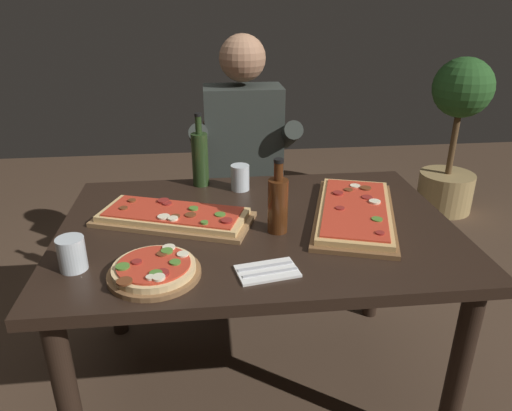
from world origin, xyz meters
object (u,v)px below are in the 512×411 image
(dining_table, at_px, (257,247))
(potted_plant_corner, at_px, (455,131))
(tumbler_near_camera, at_px, (72,256))
(diner_chair, at_px, (243,196))
(pizza_rectangular_left, at_px, (355,212))
(tumbler_far_side, at_px, (240,178))
(wine_bottle_dark, at_px, (278,203))
(oil_bottle_amber, at_px, (200,158))
(pizza_round_far, at_px, (154,270))
(seated_diner, at_px, (244,158))
(pizza_rectangular_front, at_px, (174,216))

(dining_table, height_order, potted_plant_corner, potted_plant_corner)
(tumbler_near_camera, bearing_deg, diner_chair, 61.45)
(pizza_rectangular_left, relative_size, tumbler_far_side, 6.17)
(tumbler_near_camera, height_order, diner_chair, diner_chair)
(pizza_rectangular_left, xyz_separation_m, wine_bottle_dark, (-0.30, -0.09, 0.09))
(oil_bottle_amber, relative_size, potted_plant_corner, 0.28)
(pizza_round_far, relative_size, diner_chair, 0.31)
(oil_bottle_amber, xyz_separation_m, tumbler_near_camera, (-0.38, -0.65, -0.08))
(wine_bottle_dark, distance_m, tumbler_far_side, 0.41)
(dining_table, xyz_separation_m, potted_plant_corner, (1.59, 1.59, -0.04))
(seated_diner, bearing_deg, potted_plant_corner, 28.48)
(dining_table, bearing_deg, diner_chair, 88.91)
(wine_bottle_dark, bearing_deg, tumbler_near_camera, -164.33)
(tumbler_far_side, bearing_deg, wine_bottle_dark, -76.05)
(diner_chair, height_order, seated_diner, seated_diner)
(tumbler_far_side, height_order, potted_plant_corner, potted_plant_corner)
(diner_chair, bearing_deg, pizza_rectangular_front, -111.47)
(wine_bottle_dark, bearing_deg, oil_bottle_amber, 119.16)
(pizza_rectangular_front, relative_size, diner_chair, 0.70)
(wine_bottle_dark, bearing_deg, seated_diner, 93.32)
(dining_table, xyz_separation_m, oil_bottle_amber, (-0.20, 0.41, 0.22))
(diner_chair, bearing_deg, seated_diner, -90.00)
(potted_plant_corner, bearing_deg, wine_bottle_dark, -132.72)
(dining_table, height_order, tumbler_near_camera, tumbler_near_camera)
(dining_table, height_order, diner_chair, diner_chair)
(pizza_rectangular_left, xyz_separation_m, potted_plant_corner, (1.22, 1.56, -0.16))
(pizza_rectangular_left, distance_m, seated_diner, 0.79)
(pizza_rectangular_front, height_order, diner_chair, diner_chair)
(tumbler_near_camera, bearing_deg, pizza_round_far, -15.17)
(oil_bottle_amber, xyz_separation_m, diner_chair, (0.22, 0.45, -0.37))
(tumbler_near_camera, distance_m, diner_chair, 1.29)
(wine_bottle_dark, distance_m, diner_chair, 0.99)
(pizza_rectangular_left, distance_m, wine_bottle_dark, 0.32)
(tumbler_far_side, bearing_deg, pizza_rectangular_front, -133.31)
(pizza_rectangular_front, bearing_deg, wine_bottle_dark, -17.88)
(pizza_rectangular_front, xyz_separation_m, seated_diner, (0.32, 0.68, -0.02))
(oil_bottle_amber, xyz_separation_m, seated_diner, (0.22, 0.33, -0.12))
(pizza_round_far, relative_size, potted_plant_corner, 0.25)
(dining_table, bearing_deg, pizza_rectangular_left, 3.60)
(tumbler_near_camera, bearing_deg, pizza_rectangular_left, 15.73)
(tumbler_near_camera, relative_size, seated_diner, 0.08)
(tumbler_near_camera, relative_size, potted_plant_corner, 0.09)
(pizza_rectangular_front, xyz_separation_m, potted_plant_corner, (1.89, 1.53, -0.16))
(wine_bottle_dark, distance_m, seated_diner, 0.81)
(seated_diner, bearing_deg, diner_chair, 90.00)
(tumbler_near_camera, bearing_deg, pizza_rectangular_front, 46.44)
(pizza_rectangular_front, bearing_deg, potted_plant_corner, 39.12)
(dining_table, bearing_deg, seated_diner, 88.73)
(pizza_rectangular_front, distance_m, seated_diner, 0.75)
(pizza_rectangular_left, xyz_separation_m, tumbler_far_side, (-0.40, 0.31, 0.03))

